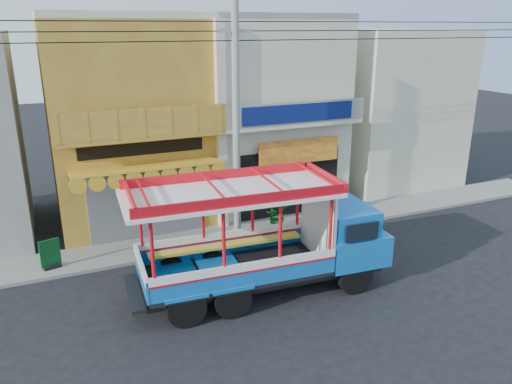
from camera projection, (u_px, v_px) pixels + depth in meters
ground at (303, 276)px, 16.29m from camera, size 90.00×90.00×0.00m
sidewalk at (255, 230)px, 19.75m from camera, size 30.00×2.00×0.12m
shophouse_left at (127, 120)px, 20.40m from camera, size 6.00×7.50×8.24m
shophouse_right at (260, 110)px, 22.67m from camera, size 6.00×6.75×8.24m
party_pilaster at (221, 130)px, 18.86m from camera, size 0.35×0.30×8.00m
filler_building_right at (385, 107)px, 25.46m from camera, size 6.00×6.00×7.60m
utility_pole at (240, 109)px, 17.24m from camera, size 28.00×0.26×9.00m
songthaew_truck at (280, 237)px, 14.97m from camera, size 7.92×3.01×3.63m
green_sign at (50, 256)px, 16.45m from camera, size 0.65×0.44×1.01m
potted_plant_a at (277, 216)px, 19.68m from camera, size 1.15×1.09×1.01m
potted_plant_b at (326, 204)px, 20.99m from camera, size 0.70×0.65×1.01m
potted_plant_c at (330, 202)px, 21.12m from camera, size 0.82×0.82×1.12m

